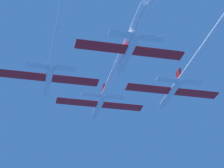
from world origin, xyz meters
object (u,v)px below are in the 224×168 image
object	(u,v)px
jet_lead	(109,83)
jet_left_wing	(55,48)
jet_slot	(143,23)
jet_right_wing	(193,63)

from	to	relation	value
jet_lead	jet_left_wing	size ratio (longest dim) A/B	0.96
jet_lead	jet_slot	size ratio (longest dim) A/B	1.11
jet_right_wing	jet_slot	distance (m)	15.91
jet_slot	jet_lead	bearing A→B (deg)	91.59
jet_right_wing	jet_slot	size ratio (longest dim) A/B	1.19
jet_lead	jet_right_wing	bearing A→B (deg)	-45.61
jet_lead	jet_left_wing	xyz separation A→B (m)	(-12.43, -13.05, -1.30)
jet_left_wing	jet_right_wing	xyz separation A→B (m)	(25.45, -0.25, 0.06)
jet_right_wing	jet_slot	bearing A→B (deg)	-141.06
jet_lead	jet_left_wing	world-z (taller)	jet_lead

